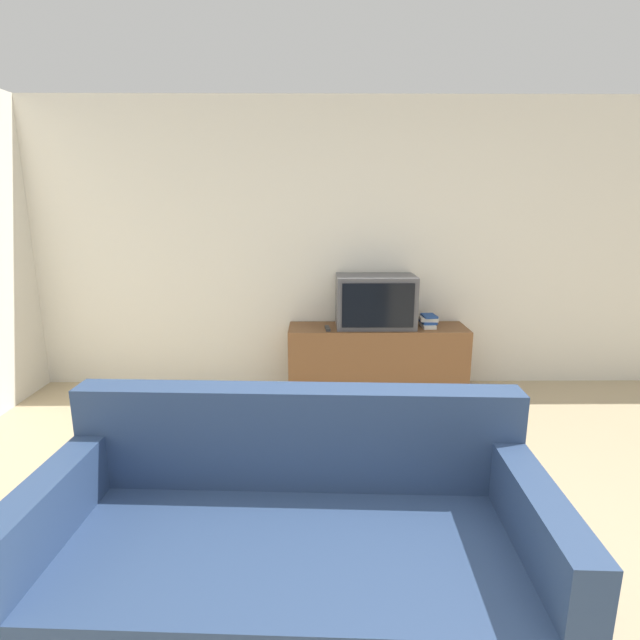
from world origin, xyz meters
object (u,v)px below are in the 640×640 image
tv_stand (377,359)px  television (375,301)px  remote_on_stand (328,328)px  couch (292,554)px  book_stack (428,321)px

tv_stand → television: size_ratio=2.29×
remote_on_stand → tv_stand: bearing=12.2°
tv_stand → couch: size_ratio=0.78×
television → remote_on_stand: television is taller
television → couch: 2.72m
tv_stand → remote_on_stand: size_ratio=10.68×
tv_stand → book_stack: 0.58m
television → couch: bearing=-103.8°
television → couch: television is taller
television → remote_on_stand: size_ratio=4.66×
tv_stand → remote_on_stand: bearing=-167.8°
television → couch: (-0.63, -2.58, -0.55)m
television → book_stack: 0.51m
tv_stand → couch: bearing=-104.4°
tv_stand → book_stack: (0.46, 0.01, 0.35)m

